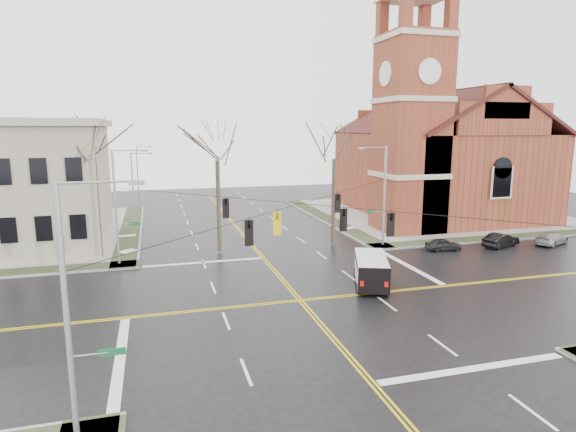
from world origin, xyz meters
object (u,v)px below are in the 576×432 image
object	(u,v)px
church	(434,147)
tree_nw_near	(217,154)
signal_pole_sw	(72,309)
tree_nw_far	(93,150)
signal_pole_nw	(118,204)
tree_ne	(334,153)
parked_car_b	(501,240)
cargo_van	(371,268)
parked_car_a	(443,244)
parked_car_c	(551,238)
streetlight_north_a	(134,185)
streetlight_north_b	(138,170)
signal_pole_ne	(383,193)

from	to	relation	value
church	tree_nw_near	xyz separation A→B (m)	(-28.05, -11.50, 0.12)
signal_pole_sw	tree_nw_far	xyz separation A→B (m)	(-1.78, 25.62, 4.01)
church	signal_pole_nw	distance (m)	38.61
church	tree_ne	xyz separation A→B (m)	(-17.36, -11.17, 0.05)
church	parked_car_b	size ratio (longest dim) A/B	7.05
cargo_van	tree_nw_far	world-z (taller)	tree_nw_far
parked_car_a	tree_nw_far	distance (m)	30.78
parked_car_b	tree_ne	bearing A→B (deg)	51.62
parked_car_b	church	bearing A→B (deg)	-28.49
church	parked_car_b	bearing A→B (deg)	-100.25
parked_car_a	tree_nw_near	bearing A→B (deg)	82.17
tree_nw_far	tree_nw_near	xyz separation A→B (m)	(9.82, -0.84, -0.41)
parked_car_c	church	bearing A→B (deg)	-15.07
parked_car_c	tree_nw_near	xyz separation A→B (m)	(-30.28, 5.42, 7.95)
church	tree_nw_near	size ratio (longest dim) A/B	2.33
streetlight_north_a	tree_ne	distance (m)	23.44
signal_pole_sw	parked_car_a	distance (m)	34.22
streetlight_north_b	tree_ne	size ratio (longest dim) A/B	0.68
signal_pole_ne	cargo_van	xyz separation A→B (m)	(-5.68, -9.80, -3.75)
signal_pole_nw	parked_car_a	bearing A→B (deg)	-5.99
tree_nw_near	signal_pole_nw	bearing A→B (deg)	-167.50
church	parked_car_c	bearing A→B (deg)	-82.47
signal_pole_ne	church	bearing A→B (deg)	44.66
signal_pole_ne	signal_pole_nw	size ratio (longest dim) A/B	1.00
signal_pole_nw	parked_car_b	world-z (taller)	signal_pole_nw
streetlight_north_a	parked_car_a	bearing A→B (deg)	-36.01
streetlight_north_a	parked_car_a	distance (m)	33.17
cargo_van	streetlight_north_b	bearing A→B (deg)	130.46
church	signal_pole_ne	world-z (taller)	church
signal_pole_ne	signal_pole_sw	xyz separation A→B (m)	(-22.64, -23.00, 0.00)
signal_pole_ne	streetlight_north_a	size ratio (longest dim) A/B	1.12
cargo_van	parked_car_b	size ratio (longest dim) A/B	1.45
church	parked_car_c	distance (m)	18.78
church	tree_nw_near	distance (m)	30.31
signal_pole_sw	cargo_van	size ratio (longest dim) A/B	1.59
cargo_van	parked_car_c	xyz separation A→B (m)	(21.36, 6.16, -0.59)
church	tree_ne	distance (m)	20.65
parked_car_a	streetlight_north_b	bearing A→B (deg)	39.83
parked_car_b	streetlight_north_a	bearing A→B (deg)	40.54
signal_pole_nw	parked_car_a	size ratio (longest dim) A/B	2.83
church	signal_pole_ne	bearing A→B (deg)	-135.34
signal_pole_sw	streetlight_north_b	bearing A→B (deg)	89.36
streetlight_north_a	tree_nw_far	world-z (taller)	tree_nw_far
signal_pole_nw	signal_pole_sw	xyz separation A→B (m)	(0.00, -23.00, 0.00)
streetlight_north_b	cargo_van	distance (m)	49.19
parked_car_c	signal_pole_ne	bearing A→B (deg)	54.32
signal_pole_ne	parked_car_a	bearing A→B (deg)	-31.55
tree_nw_far	tree_nw_near	bearing A→B (deg)	-4.86
parked_car_c	signal_pole_sw	bearing A→B (deg)	94.20
church	tree_nw_far	bearing A→B (deg)	-164.27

